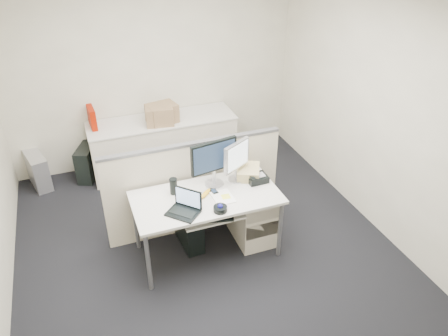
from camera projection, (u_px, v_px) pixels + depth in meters
name	position (u px, v px, depth m)	size (l,w,h in m)	color
floor	(208.00, 251.00, 4.82)	(4.00, 4.50, 0.01)	black
wall_back	(153.00, 69.00, 5.91)	(4.00, 0.02, 2.70)	#BCB5A0
wall_front	(338.00, 330.00, 2.31)	(4.00, 0.02, 2.70)	#BCB5A0
wall_right	(381.00, 112.00, 4.71)	(0.02, 4.50, 2.70)	#BCB5A0
desk	(206.00, 202.00, 4.47)	(1.50, 0.75, 0.73)	silver
keyboard_tray	(212.00, 215.00, 4.35)	(0.62, 0.32, 0.02)	silver
drawer_pedestal	(252.00, 214.00, 4.85)	(0.40, 0.55, 0.65)	beige
cubicle_partition	(194.00, 188.00, 4.89)	(2.00, 0.06, 1.10)	beige
back_counter	(164.00, 144.00, 6.17)	(2.00, 0.60, 0.72)	beige
monitor_main	(214.00, 164.00, 4.49)	(0.52, 0.20, 0.52)	black
monitor_small	(236.00, 162.00, 4.58)	(0.37, 0.18, 0.45)	#B7B7BC
laptop	(182.00, 204.00, 4.13)	(0.30, 0.22, 0.22)	black
trackball	(220.00, 209.00, 4.21)	(0.13, 0.13, 0.05)	black
desk_phone	(257.00, 178.00, 4.66)	(0.21, 0.18, 0.07)	black
paper_stack	(223.00, 197.00, 4.41)	(0.20, 0.25, 0.01)	white
sticky_pad	(226.00, 197.00, 4.42)	(0.09, 0.09, 0.01)	#FFFE41
travel_mug	(174.00, 187.00, 4.44)	(0.08, 0.08, 0.16)	black
banana	(206.00, 194.00, 4.44)	(0.19, 0.05, 0.04)	yellow
cellphone	(214.00, 191.00, 4.50)	(0.06, 0.11, 0.02)	black
manila_folders	(248.00, 172.00, 4.73)	(0.23, 0.30, 0.11)	tan
keyboard	(209.00, 217.00, 4.29)	(0.48, 0.17, 0.03)	black
pc_tower_desk	(189.00, 227.00, 4.81)	(0.19, 0.48, 0.45)	black
pc_tower_spare_dark	(88.00, 162.00, 6.01)	(0.20, 0.50, 0.47)	black
pc_tower_spare_silver	(38.00, 171.00, 5.81)	(0.20, 0.49, 0.46)	#B7B7BC
cardboard_box_left	(159.00, 116.00, 5.80)	(0.36, 0.27, 0.27)	#947956
cardboard_box_right	(162.00, 114.00, 5.86)	(0.38, 0.29, 0.27)	#947956
red_binder	(92.00, 118.00, 5.72)	(0.07, 0.31, 0.29)	#8F1301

